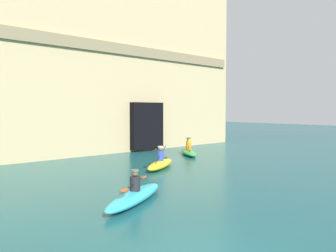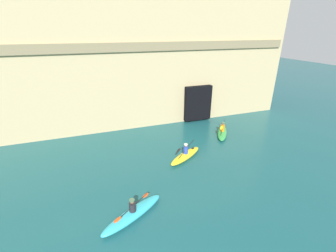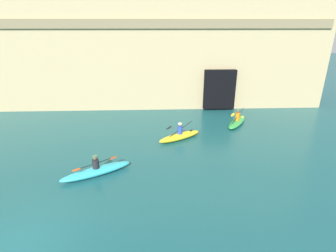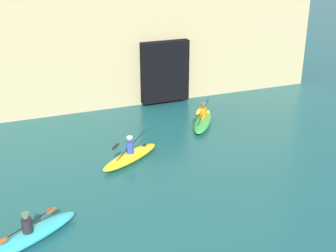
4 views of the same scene
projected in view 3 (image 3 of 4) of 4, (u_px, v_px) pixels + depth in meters
ground_plane at (13, 251)px, 8.79m from camera, size 120.00×120.00×0.00m
cliff_bluff at (68, 31)px, 22.74m from camera, size 44.58×5.50×13.01m
kayak_yellow at (180, 136)px, 17.15m from camera, size 3.06×2.23×1.13m
kayak_green at (237, 122)px, 19.68m from camera, size 2.35×3.04×1.15m
kayak_cyan at (96, 171)px, 13.13m from camera, size 3.49×2.35×1.06m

